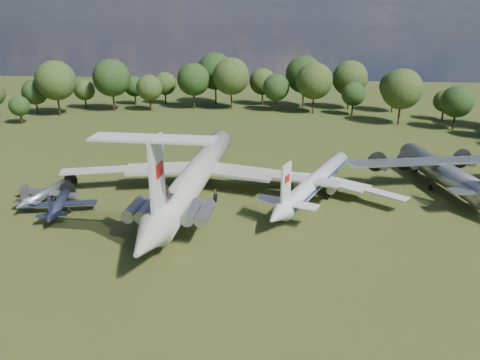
# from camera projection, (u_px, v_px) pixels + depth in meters

# --- Properties ---
(ground) EXTENTS (300.00, 300.00, 0.00)m
(ground) POSITION_uv_depth(u_px,v_px,m) (186.00, 202.00, 73.10)
(ground) COLOR #254316
(ground) RESTS_ON ground
(il62_airliner) EXTENTS (46.49, 59.76, 5.77)m
(il62_airliner) POSITION_uv_depth(u_px,v_px,m) (197.00, 178.00, 74.82)
(il62_airliner) COLOR silver
(il62_airliner) RESTS_ON ground
(tu104_jet) EXTENTS (40.36, 45.94, 3.83)m
(tu104_jet) POSITION_uv_depth(u_px,v_px,m) (316.00, 184.00, 75.11)
(tu104_jet) COLOR silver
(tu104_jet) RESTS_ON ground
(an12_transport) EXTENTS (39.03, 41.78, 4.65)m
(an12_transport) POSITION_uv_depth(u_px,v_px,m) (442.00, 175.00, 78.27)
(an12_transport) COLOR #A2A5AA
(an12_transport) RESTS_ON ground
(small_prop_west) EXTENTS (13.93, 16.68, 2.12)m
(small_prop_west) POSITION_uv_depth(u_px,v_px,m) (59.00, 206.00, 68.62)
(small_prop_west) COLOR black
(small_prop_west) RESTS_ON ground
(small_prop_northwest) EXTENTS (12.76, 16.00, 2.13)m
(small_prop_northwest) POSITION_uv_depth(u_px,v_px,m) (47.00, 195.00, 72.98)
(small_prop_northwest) COLOR #A9ACB1
(small_prop_northwest) RESTS_ON ground
(person_on_il62) EXTENTS (0.78, 0.64, 1.82)m
(person_on_il62) POSITION_uv_depth(u_px,v_px,m) (167.00, 192.00, 58.47)
(person_on_il62) COLOR #94684B
(person_on_il62) RESTS_ON il62_airliner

